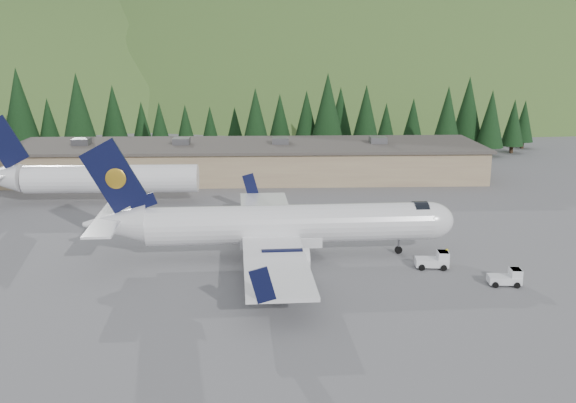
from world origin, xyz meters
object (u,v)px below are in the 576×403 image
Objects in this scene: baggage_tug_a at (435,260)px; airliner at (279,226)px; baggage_tug_b at (508,278)px; terminal_building at (248,160)px; second_airliner at (88,178)px; ramp_worker at (446,257)px.

airliner is at bearing 170.95° from baggage_tug_a.
baggage_tug_b is 0.04× the size of terminal_building.
airliner is at bearing -84.04° from terminal_building.
second_airliner is 0.39× the size of terminal_building.
terminal_building is (-3.97, 38.05, -0.52)m from airliner.
second_airliner is at bearing 151.32° from baggage_tug_a.
terminal_building is at bearing 38.78° from second_airliner.
airliner is 21.05× the size of ramp_worker.
baggage_tug_b is at bearing -36.08° from baggage_tug_a.
baggage_tug_b is 1.67× the size of ramp_worker.
baggage_tug_b is at bearing 133.14° from ramp_worker.
baggage_tug_a is at bearing 24.37° from ramp_worker.
second_airliner reaches higher than ramp_worker.
airliner is 21.08m from baggage_tug_b.
second_airliner is at bearing -28.24° from ramp_worker.
baggage_tug_b is 51.74m from terminal_building.
airliner is 0.50× the size of terminal_building.
airliner is 14.85m from baggage_tug_a.
ramp_worker is (19.34, -41.26, -1.78)m from terminal_building.
ramp_worker is at bearing 25.16° from baggage_tug_a.
ramp_worker is at bearing -14.45° from airliner.
airliner is at bearing -42.71° from second_airliner.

